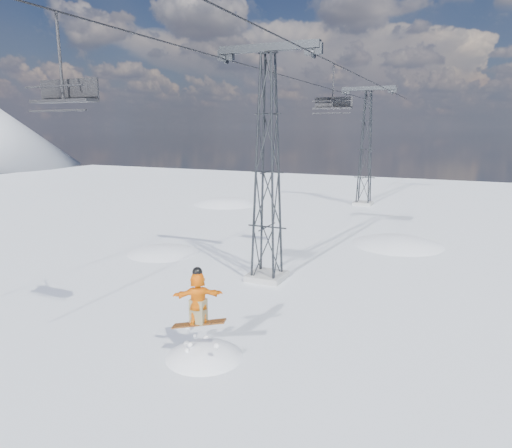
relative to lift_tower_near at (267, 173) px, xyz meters
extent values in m
plane|color=white|center=(-0.80, -8.00, -5.47)|extent=(120.00, 120.00, 0.00)
sphere|color=white|center=(-7.80, 2.00, -13.12)|extent=(16.00, 16.00, 16.00)
sphere|color=white|center=(5.20, 10.00, -14.97)|extent=(20.00, 20.00, 20.00)
sphere|color=white|center=(-12.80, 20.00, -15.87)|extent=(22.00, 22.00, 22.00)
cube|color=#999999|center=(0.00, 0.00, -5.32)|extent=(1.80, 1.80, 0.30)
cube|color=#272A2E|center=(0.00, 0.00, 5.78)|extent=(5.00, 0.35, 0.35)
cube|color=#272A2E|center=(-2.20, 0.00, 5.58)|extent=(0.80, 0.25, 0.50)
cube|color=#272A2E|center=(2.20, 0.00, 5.58)|extent=(0.80, 0.25, 0.50)
cube|color=#999999|center=(0.00, 25.00, -5.32)|extent=(1.80, 1.80, 0.30)
cube|color=#272A2E|center=(0.00, 25.00, 5.78)|extent=(5.00, 0.35, 0.35)
cube|color=#272A2E|center=(-2.20, 25.00, 5.58)|extent=(0.80, 0.25, 0.50)
cube|color=#272A2E|center=(2.20, 25.00, 5.58)|extent=(0.80, 0.25, 0.50)
cylinder|color=black|center=(-2.20, 11.50, 5.38)|extent=(0.06, 51.00, 0.06)
cylinder|color=black|center=(2.20, 11.50, 5.38)|extent=(0.06, 51.00, 0.06)
sphere|color=white|center=(1.18, -8.32, -7.22)|extent=(4.40, 4.40, 4.40)
cube|color=#9C4F14|center=(1.18, -8.62, -4.14)|extent=(1.83, 0.76, 0.39)
imported|color=orange|center=(1.18, -8.62, -3.24)|extent=(1.66, 1.32, 1.76)
cube|color=olive|center=(1.18, -8.62, -3.72)|extent=(0.62, 0.58, 0.81)
sphere|color=black|center=(1.18, -8.62, -2.38)|extent=(0.33, 0.33, 0.33)
cylinder|color=black|center=(-2.20, -10.29, 4.15)|extent=(0.09, 0.09, 2.46)
cube|color=black|center=(-2.20, -10.29, 2.93)|extent=(2.23, 0.50, 0.09)
cube|color=black|center=(-2.20, -10.04, 3.26)|extent=(2.23, 0.07, 0.61)
cylinder|color=black|center=(-2.20, -10.57, 2.65)|extent=(2.23, 0.07, 0.07)
cylinder|color=black|center=(-2.20, -10.62, 3.32)|extent=(2.23, 0.06, 0.06)
cylinder|color=black|center=(2.20, 3.55, 4.26)|extent=(0.08, 0.08, 2.24)
cube|color=black|center=(2.20, 3.55, 3.14)|extent=(2.04, 0.46, 0.08)
cube|color=black|center=(2.20, 3.78, 3.44)|extent=(2.04, 0.06, 0.56)
cylinder|color=black|center=(2.20, 3.30, 2.88)|extent=(2.04, 0.06, 0.06)
cylinder|color=black|center=(2.20, 3.25, 3.50)|extent=(2.04, 0.05, 0.05)
camera|label=1|loc=(8.59, -20.60, 2.18)|focal=32.00mm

